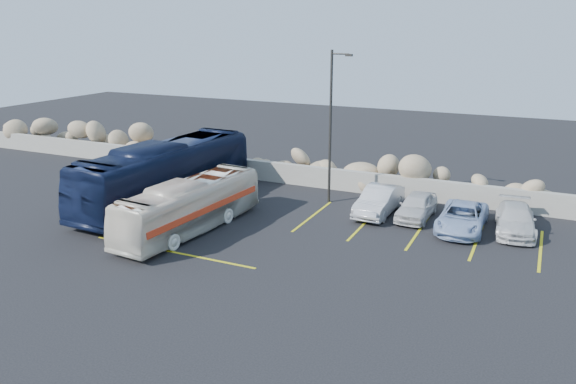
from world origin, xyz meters
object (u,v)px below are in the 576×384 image
at_px(car_a, 417,206).
at_px(car_c, 515,219).
at_px(lamppost, 331,123).
at_px(car_d, 462,217).
at_px(tour_coach, 166,173).
at_px(car_b, 379,201).
at_px(vintage_bus, 190,206).

height_order(car_a, car_c, car_a).
height_order(lamppost, car_a, lamppost).
xyz_separation_m(car_c, car_d, (-2.26, -0.75, 0.00)).
distance_m(lamppost, tour_coach, 9.12).
distance_m(tour_coach, car_b, 11.26).
xyz_separation_m(vintage_bus, car_c, (13.67, 6.13, -0.59)).
height_order(tour_coach, car_d, tour_coach).
bearing_deg(vintage_bus, car_b, 44.54).
xyz_separation_m(vintage_bus, tour_coach, (-3.58, 3.05, 0.46)).
bearing_deg(vintage_bus, car_a, 38.76).
relative_size(lamppost, car_a, 2.17).
bearing_deg(car_c, vintage_bus, -161.76).
distance_m(car_a, car_c, 4.55).
bearing_deg(car_b, car_a, 6.02).
relative_size(car_b, car_c, 1.01).
bearing_deg(car_b, vintage_bus, -137.88).
distance_m(car_a, car_b, 1.88).
distance_m(vintage_bus, car_a, 11.01).
bearing_deg(car_c, car_b, 175.08).
bearing_deg(lamppost, vintage_bus, -122.49).
relative_size(tour_coach, car_c, 2.83).
bearing_deg(car_a, car_c, 2.02).
bearing_deg(car_a, car_d, -16.28).
xyz_separation_m(car_a, car_c, (4.55, -0.01, -0.02)).
bearing_deg(car_c, car_d, -167.50).
height_order(lamppost, car_c, lamppost).
height_order(tour_coach, car_b, tour_coach).
bearing_deg(lamppost, car_c, -3.95).
bearing_deg(car_d, vintage_bus, -154.96).
bearing_deg(car_c, car_a, 174.00).
xyz_separation_m(car_b, car_d, (4.16, -0.64, -0.08)).
distance_m(car_b, car_d, 4.21).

